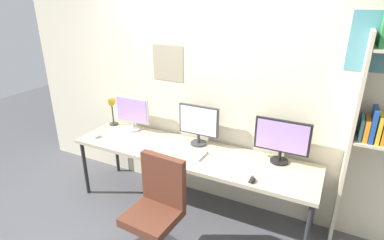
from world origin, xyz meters
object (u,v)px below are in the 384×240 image
Objects in this scene: desk_lamp at (111,105)px; keyboard_right at (232,174)px; keyboard_left at (134,149)px; monitor_left at (132,112)px; monitor_right at (282,139)px; mouse_left_side at (97,136)px; monitor_center at (199,123)px; laptop_closed at (190,153)px; mouse_right_side at (252,180)px; desk at (190,156)px; office_chair at (157,219)px.

desk_lamp is 1.86m from keyboard_right.
keyboard_right is (1.12, 0.00, 0.00)m from keyboard_left.
monitor_right is (1.80, 0.00, 0.02)m from monitor_left.
monitor_center is at bearing 18.08° from mouse_left_side.
keyboard_right is 0.57m from laptop_closed.
mouse_left_side is at bearing -169.62° from monitor_right.
monitor_right is 0.55m from mouse_right_side.
keyboard_right is (0.56, -0.23, 0.06)m from desk.
monitor_center is 1.34× the size of keyboard_right.
mouse_left_side is at bearing -173.34° from laptop_closed.
monitor_center reaches higher than keyboard_left.
monitor_left is 1.00× the size of monitor_center.
desk is at bearing 22.33° from keyboard_left.
monitor_center is 0.35m from laptop_closed.
monitor_right reaches higher than keyboard_right.
office_chair is at bearing -25.68° from mouse_left_side.
monitor_center is 0.93m from mouse_right_side.
desk is at bearing 8.07° from mouse_left_side.
monitor_left is 0.98m from laptop_closed.
monitor_left is 0.87× the size of monitor_right.
office_chair is 10.31× the size of mouse_left_side.
monitor_center is 4.86× the size of mouse_left_side.
desk_lamp is (-2.13, -0.00, 0.01)m from monitor_right.
mouse_left_side is 1.00× the size of mouse_right_side.
office_chair is 1.41m from monitor_right.
monitor_right is at bearing 0.00° from monitor_left.
office_chair is at bearing -147.17° from mouse_right_side.
mouse_right_side reaches higher than keyboard_left.
monitor_left reaches higher than mouse_right_side.
office_chair is 0.94m from mouse_right_side.
office_chair reaches higher than desk.
office_chair is at bearing -132.75° from monitor_right.
office_chair is 2.11× the size of monitor_left.
keyboard_left is 3.86× the size of mouse_left_side.
monitor_right is 1.45× the size of keyboard_left.
keyboard_left and keyboard_right have the same top height.
monitor_left is 4.88× the size of mouse_left_side.
monitor_right reaches higher than desk_lamp.
desk_lamp reaches higher than keyboard_right.
mouse_right_side is at bearing -7.92° from keyboard_right.
desk is at bearing 92.30° from office_chair.
office_chair is at bearing -136.72° from keyboard_right.
monitor_right is at bearing 0.05° from desk_lamp.
monitor_right reaches higher than laptop_closed.
office_chair is 10.31× the size of mouse_right_side.
office_chair is at bearing -45.39° from monitor_left.
monitor_center is at bearing 91.78° from office_chair.
desk_lamp is (-1.26, 0.94, 0.61)m from office_chair.
monitor_left is (-0.90, 0.21, 0.28)m from desk.
office_chair reaches higher than laptop_closed.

